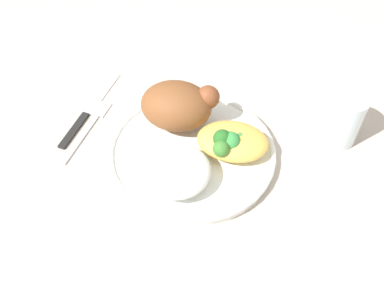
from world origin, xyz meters
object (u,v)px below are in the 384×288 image
object	(u,v)px
rice_pile	(177,171)
plate	(192,152)
roasted_chicken	(178,105)
knife	(86,114)
mac_cheese_with_broccoli	(232,141)
water_glass	(341,117)
fork	(89,127)

from	to	relation	value
rice_pile	plate	bearing A→B (deg)	80.18
roasted_chicken	knife	distance (m)	0.17
mac_cheese_with_broccoli	water_glass	xyz separation A→B (m)	(0.16, 0.07, 0.01)
water_glass	knife	bearing A→B (deg)	-175.75
rice_pile	mac_cheese_with_broccoli	size ratio (longest dim) A/B	0.90
plate	knife	world-z (taller)	plate
roasted_chicken	fork	distance (m)	0.15
rice_pile	knife	size ratio (longest dim) A/B	0.50
fork	mac_cheese_with_broccoli	bearing A→B (deg)	-4.13
plate	rice_pile	xyz separation A→B (m)	(-0.01, -0.06, 0.03)
plate	mac_cheese_with_broccoli	size ratio (longest dim) A/B	2.38
rice_pile	water_glass	world-z (taller)	water_glass
plate	mac_cheese_with_broccoli	bearing A→B (deg)	8.49
plate	roasted_chicken	distance (m)	0.07
mac_cheese_with_broccoli	roasted_chicken	bearing A→B (deg)	154.84
mac_cheese_with_broccoli	knife	world-z (taller)	mac_cheese_with_broccoli
knife	water_glass	distance (m)	0.41
fork	knife	xyz separation A→B (m)	(-0.01, 0.03, 0.00)
rice_pile	mac_cheese_with_broccoli	distance (m)	0.10
roasted_chicken	fork	bearing A→B (deg)	-170.24
knife	fork	bearing A→B (deg)	-61.78
rice_pile	knife	distance (m)	0.21
roasted_chicken	water_glass	size ratio (longest dim) A/B	1.39
roasted_chicken	rice_pile	bearing A→B (deg)	-79.22
roasted_chicken	knife	xyz separation A→B (m)	(-0.16, 0.00, -0.05)
roasted_chicken	fork	size ratio (longest dim) A/B	0.83
roasted_chicken	mac_cheese_with_broccoli	distance (m)	0.10
fork	knife	size ratio (longest dim) A/B	0.75
plate	fork	distance (m)	0.18
roasted_chicken	knife	size ratio (longest dim) A/B	0.62
mac_cheese_with_broccoli	fork	xyz separation A→B (m)	(-0.23, 0.02, -0.03)
fork	rice_pile	bearing A→B (deg)	-27.10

